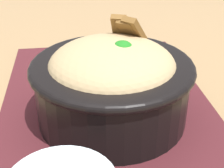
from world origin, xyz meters
TOP-DOWN VIEW (x-y plane):
  - table at (0.00, 0.00)m, footprint 1.33×0.98m
  - placemat at (0.02, 0.02)m, footprint 0.46×0.30m
  - bowl at (-0.01, 0.01)m, footprint 0.21×0.21m
  - fork at (0.09, 0.01)m, footprint 0.02×0.13m

SIDE VIEW (x-z plane):
  - table at x=0.00m, z-range 0.32..1.08m
  - placemat at x=0.02m, z-range 0.76..0.77m
  - fork at x=0.09m, z-range 0.77..0.77m
  - bowl at x=-0.01m, z-range 0.76..0.89m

